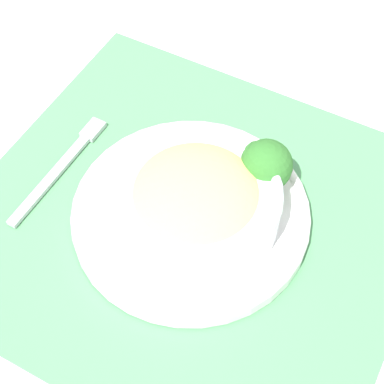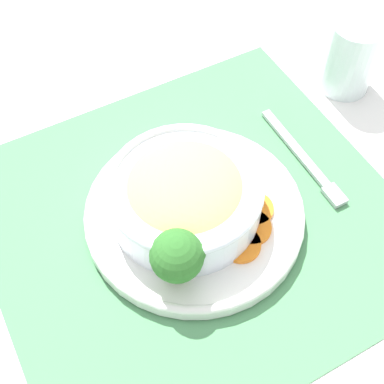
{
  "view_description": "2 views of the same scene",
  "coord_description": "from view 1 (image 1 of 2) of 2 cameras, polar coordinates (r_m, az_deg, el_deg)",
  "views": [
    {
      "loc": [
        0.2,
        -0.36,
        0.62
      ],
      "look_at": [
        0.0,
        0.0,
        0.06
      ],
      "focal_mm": 60.0,
      "sensor_mm": 36.0,
      "label": 1
    },
    {
      "loc": [
        0.17,
        0.32,
        0.57
      ],
      "look_at": [
        -0.0,
        -0.01,
        0.05
      ],
      "focal_mm": 50.0,
      "sensor_mm": 36.0,
      "label": 2
    }
  ],
  "objects": [
    {
      "name": "ground_plane",
      "position": [
        0.75,
        -0.11,
        -2.58
      ],
      "size": [
        4.0,
        4.0,
        0.0
      ],
      "primitive_type": "plane",
      "color": "white"
    },
    {
      "name": "placemat",
      "position": [
        0.75,
        -0.11,
        -2.49
      ],
      "size": [
        0.51,
        0.48,
        0.0
      ],
      "color": "#4C8C59",
      "rests_on": "ground_plane"
    },
    {
      "name": "plate",
      "position": [
        0.73,
        -0.11,
        -1.92
      ],
      "size": [
        0.27,
        0.27,
        0.02
      ],
      "color": "white",
      "rests_on": "placemat"
    },
    {
      "name": "bowl",
      "position": [
        0.7,
        0.34,
        -0.82
      ],
      "size": [
        0.19,
        0.19,
        0.07
      ],
      "color": "silver",
      "rests_on": "plate"
    },
    {
      "name": "broccoli_floret",
      "position": [
        0.72,
        6.56,
        2.33
      ],
      "size": [
        0.06,
        0.06,
        0.07
      ],
      "color": "#759E51",
      "rests_on": "plate"
    },
    {
      "name": "carrot_slice_near",
      "position": [
        0.77,
        0.8,
        2.85
      ],
      "size": [
        0.05,
        0.05,
        0.01
      ],
      "color": "orange",
      "rests_on": "plate"
    },
    {
      "name": "carrot_slice_middle",
      "position": [
        0.77,
        -1.25,
        2.81
      ],
      "size": [
        0.05,
        0.05,
        0.01
      ],
      "color": "orange",
      "rests_on": "plate"
    },
    {
      "name": "carrot_slice_far",
      "position": [
        0.76,
        -3.17,
        2.18
      ],
      "size": [
        0.05,
        0.05,
        0.01
      ],
      "color": "orange",
      "rests_on": "plate"
    },
    {
      "name": "fork",
      "position": [
        0.81,
        -11.04,
        2.84
      ],
      "size": [
        0.02,
        0.18,
        0.01
      ],
      "rotation": [
        0.0,
        0.0,
        -0.01
      ],
      "color": "#B7B7BC",
      "rests_on": "placemat"
    }
  ]
}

